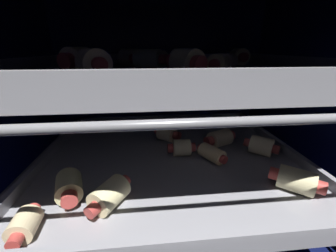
{
  "coord_description": "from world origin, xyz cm",
  "views": [
    {
      "loc": [
        -3.38,
        -30.04,
        28.23
      ],
      "look_at": [
        0.0,
        4.04,
        14.74
      ],
      "focal_mm": 21.24,
      "sensor_mm": 36.0,
      "label": 1
    }
  ],
  "objects_px": {
    "pig_in_blanket_upper_1": "(156,58)",
    "pig_in_blanket_upper_9": "(239,57)",
    "pig_in_blanket_lower_5": "(69,186)",
    "oven_rack_upper": "(171,78)",
    "baking_tray_upper": "(171,72)",
    "pig_in_blanket_upper_8": "(95,59)",
    "pig_in_blanket_upper_7": "(148,59)",
    "pig_in_blanket_lower_0": "(212,153)",
    "pig_in_blanket_lower_4": "(220,138)",
    "pig_in_blanket_lower_1": "(296,180)",
    "pig_in_blanket_lower_2": "(181,147)",
    "pig_in_blanket_upper_10": "(218,63)",
    "pig_in_blanket_upper_3": "(228,62)",
    "pig_in_blanket_upper_4": "(187,63)",
    "pig_in_blanket_upper_6": "(186,60)",
    "oven_rack_lower": "(170,162)",
    "pig_in_blanket_lower_6": "(110,195)",
    "pig_in_blanket_lower_3": "(25,225)",
    "pig_in_blanket_upper_5": "(93,63)",
    "pig_in_blanket_lower_7": "(261,146)",
    "pig_in_blanket_lower_8": "(168,133)",
    "pig_in_blanket_upper_0": "(131,58)",
    "pig_in_blanket_upper_2": "(78,60)"
  },
  "relations": [
    {
      "from": "pig_in_blanket_lower_8",
      "to": "pig_in_blanket_upper_9",
      "type": "relative_size",
      "value": 0.94
    },
    {
      "from": "baking_tray_upper",
      "to": "pig_in_blanket_lower_5",
      "type": "bearing_deg",
      "value": -146.98
    },
    {
      "from": "pig_in_blanket_lower_5",
      "to": "pig_in_blanket_lower_7",
      "type": "bearing_deg",
      "value": 14.96
    },
    {
      "from": "pig_in_blanket_lower_6",
      "to": "pig_in_blanket_upper_3",
      "type": "relative_size",
      "value": 1.57
    },
    {
      "from": "oven_rack_lower",
      "to": "pig_in_blanket_upper_6",
      "type": "height_order",
      "value": "pig_in_blanket_upper_6"
    },
    {
      "from": "pig_in_blanket_lower_6",
      "to": "pig_in_blanket_upper_6",
      "type": "xyz_separation_m",
      "value": [
        0.11,
        0.11,
        0.14
      ]
    },
    {
      "from": "pig_in_blanket_upper_4",
      "to": "pig_in_blanket_upper_5",
      "type": "xyz_separation_m",
      "value": [
        -0.11,
        -0.0,
        0.0
      ]
    },
    {
      "from": "pig_in_blanket_upper_8",
      "to": "pig_in_blanket_lower_0",
      "type": "bearing_deg",
      "value": -22.38
    },
    {
      "from": "pig_in_blanket_upper_7",
      "to": "pig_in_blanket_lower_0",
      "type": "bearing_deg",
      "value": -31.4
    },
    {
      "from": "pig_in_blanket_lower_4",
      "to": "pig_in_blanket_upper_9",
      "type": "height_order",
      "value": "pig_in_blanket_upper_9"
    },
    {
      "from": "pig_in_blanket_lower_0",
      "to": "pig_in_blanket_upper_0",
      "type": "distance_m",
      "value": 0.22
    },
    {
      "from": "pig_in_blanket_lower_0",
      "to": "pig_in_blanket_lower_4",
      "type": "height_order",
      "value": "pig_in_blanket_lower_4"
    },
    {
      "from": "pig_in_blanket_lower_0",
      "to": "pig_in_blanket_upper_4",
      "type": "distance_m",
      "value": 0.16
    },
    {
      "from": "pig_in_blanket_upper_7",
      "to": "pig_in_blanket_lower_3",
      "type": "bearing_deg",
      "value": -125.31
    },
    {
      "from": "pig_in_blanket_lower_5",
      "to": "pig_in_blanket_upper_7",
      "type": "height_order",
      "value": "pig_in_blanket_upper_7"
    },
    {
      "from": "pig_in_blanket_lower_5",
      "to": "pig_in_blanket_upper_8",
      "type": "height_order",
      "value": "pig_in_blanket_upper_8"
    },
    {
      "from": "pig_in_blanket_upper_4",
      "to": "oven_rack_lower",
      "type": "bearing_deg",
      "value": 102.52
    },
    {
      "from": "pig_in_blanket_upper_5",
      "to": "pig_in_blanket_upper_3",
      "type": "bearing_deg",
      "value": 21.32
    },
    {
      "from": "pig_in_blanket_lower_7",
      "to": "pig_in_blanket_lower_0",
      "type": "bearing_deg",
      "value": -173.09
    },
    {
      "from": "pig_in_blanket_lower_7",
      "to": "oven_rack_upper",
      "type": "relative_size",
      "value": 0.11
    },
    {
      "from": "pig_in_blanket_upper_1",
      "to": "pig_in_blanket_upper_9",
      "type": "xyz_separation_m",
      "value": [
        0.17,
        0.01,
        0.0
      ]
    },
    {
      "from": "pig_in_blanket_upper_1",
      "to": "pig_in_blanket_upper_4",
      "type": "bearing_deg",
      "value": -77.78
    },
    {
      "from": "pig_in_blanket_upper_3",
      "to": "pig_in_blanket_upper_1",
      "type": "bearing_deg",
      "value": 146.2
    },
    {
      "from": "pig_in_blanket_upper_1",
      "to": "pig_in_blanket_upper_9",
      "type": "bearing_deg",
      "value": 4.84
    },
    {
      "from": "pig_in_blanket_lower_4",
      "to": "pig_in_blanket_upper_10",
      "type": "height_order",
      "value": "pig_in_blanket_upper_10"
    },
    {
      "from": "pig_in_blanket_upper_2",
      "to": "pig_in_blanket_lower_3",
      "type": "bearing_deg",
      "value": -104.25
    },
    {
      "from": "pig_in_blanket_upper_8",
      "to": "pig_in_blanket_upper_6",
      "type": "bearing_deg",
      "value": -22.01
    },
    {
      "from": "pig_in_blanket_lower_5",
      "to": "oven_rack_upper",
      "type": "relative_size",
      "value": 0.13
    },
    {
      "from": "pig_in_blanket_lower_7",
      "to": "pig_in_blanket_upper_2",
      "type": "xyz_separation_m",
      "value": [
        -0.28,
        0.0,
        0.14
      ]
    },
    {
      "from": "oven_rack_lower",
      "to": "pig_in_blanket_lower_4",
      "type": "height_order",
      "value": "pig_in_blanket_lower_4"
    },
    {
      "from": "oven_rack_upper",
      "to": "pig_in_blanket_upper_3",
      "type": "distance_m",
      "value": 0.09
    },
    {
      "from": "pig_in_blanket_lower_3",
      "to": "pig_in_blanket_lower_4",
      "type": "bearing_deg",
      "value": 33.4
    },
    {
      "from": "pig_in_blanket_lower_1",
      "to": "pig_in_blanket_lower_2",
      "type": "bearing_deg",
      "value": 140.89
    },
    {
      "from": "pig_in_blanket_upper_10",
      "to": "pig_in_blanket_upper_5",
      "type": "bearing_deg",
      "value": -169.53
    },
    {
      "from": "pig_in_blanket_lower_5",
      "to": "pig_in_blanket_upper_7",
      "type": "distance_m",
      "value": 0.22
    },
    {
      "from": "pig_in_blanket_lower_2",
      "to": "pig_in_blanket_upper_9",
      "type": "relative_size",
      "value": 0.83
    },
    {
      "from": "oven_rack_upper",
      "to": "pig_in_blanket_upper_4",
      "type": "height_order",
      "value": "pig_in_blanket_upper_4"
    },
    {
      "from": "pig_in_blanket_upper_10",
      "to": "pig_in_blanket_upper_3",
      "type": "bearing_deg",
      "value": 55.24
    },
    {
      "from": "oven_rack_lower",
      "to": "pig_in_blanket_lower_0",
      "type": "distance_m",
      "value": 0.07
    },
    {
      "from": "baking_tray_upper",
      "to": "pig_in_blanket_upper_5",
      "type": "bearing_deg",
      "value": -147.67
    },
    {
      "from": "pig_in_blanket_lower_8",
      "to": "pig_in_blanket_upper_7",
      "type": "distance_m",
      "value": 0.15
    },
    {
      "from": "pig_in_blanket_lower_5",
      "to": "pig_in_blanket_lower_8",
      "type": "xyz_separation_m",
      "value": [
        0.14,
        0.15,
        0.0
      ]
    },
    {
      "from": "pig_in_blanket_lower_4",
      "to": "pig_in_blanket_lower_0",
      "type": "bearing_deg",
      "value": -121.83
    },
    {
      "from": "pig_in_blanket_lower_4",
      "to": "pig_in_blanket_lower_6",
      "type": "bearing_deg",
      "value": -142.78
    },
    {
      "from": "pig_in_blanket_upper_0",
      "to": "pig_in_blanket_upper_5",
      "type": "distance_m",
      "value": 0.14
    },
    {
      "from": "pig_in_blanket_upper_5",
      "to": "pig_in_blanket_lower_4",
      "type": "bearing_deg",
      "value": 24.67
    },
    {
      "from": "baking_tray_upper",
      "to": "pig_in_blanket_upper_8",
      "type": "xyz_separation_m",
      "value": [
        -0.12,
        0.06,
        0.02
      ]
    },
    {
      "from": "pig_in_blanket_lower_2",
      "to": "pig_in_blanket_lower_7",
      "type": "distance_m",
      "value": 0.14
    },
    {
      "from": "pig_in_blanket_upper_7",
      "to": "pig_in_blanket_upper_9",
      "type": "xyz_separation_m",
      "value": [
        0.18,
        0.06,
        0.0
      ]
    },
    {
      "from": "pig_in_blanket_lower_7",
      "to": "pig_in_blanket_upper_6",
      "type": "xyz_separation_m",
      "value": [
        -0.14,
        0.01,
        0.14
      ]
    }
  ]
}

